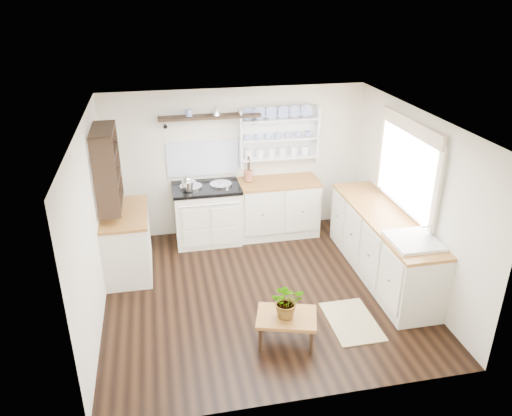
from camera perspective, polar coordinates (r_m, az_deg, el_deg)
The scene contains 19 objects.
floor at distance 6.65m, azimuth 0.62°, elevation -9.52°, with size 4.00×3.80×0.01m, color black.
wall_back at distance 7.81m, azimuth -2.27°, elevation 5.28°, with size 4.00×0.02×2.30m, color silver.
wall_right at distance 6.76m, azimuth 17.49°, elevation 0.94°, with size 0.02×3.80×2.30m, color silver.
wall_left at distance 6.03m, azimuth -18.27°, elevation -2.10°, with size 0.02×3.80×2.30m, color silver.
ceiling at distance 5.69m, azimuth 0.73°, elevation 10.03°, with size 4.00×3.80×0.01m, color white.
window at distance 6.71m, azimuth 16.96°, elevation 4.66°, with size 0.08×1.55×1.22m.
aga_cooker at distance 7.71m, azimuth -5.59°, elevation -0.61°, with size 1.02×0.71×0.94m.
back_cabinets at distance 7.91m, azimuth 2.46°, elevation 0.14°, with size 1.27×0.63×0.90m.
right_cabinets at distance 7.00m, azimuth 14.24°, elevation -4.10°, with size 0.62×2.43×0.90m.
belfast_sink at distance 6.26m, azimuth 17.40°, elevation -4.55°, with size 0.55×0.60×0.45m.
left_cabinets at distance 7.10m, azimuth -14.50°, elevation -3.68°, with size 0.62×1.13×0.90m.
plate_rack at distance 7.78m, azimuth 2.50°, elevation 8.33°, with size 1.20×0.22×0.90m.
high_shelf at distance 7.43m, azimuth -5.30°, elevation 10.28°, with size 1.50×0.29×0.16m.
left_shelving at distance 6.68m, azimuth -16.67°, elevation 4.49°, with size 0.28×0.80×1.05m, color black.
kettle at distance 7.36m, azimuth -7.84°, elevation 2.83°, with size 0.17×0.17×0.20m, color silver, non-canonical shape.
utensil_crock at distance 7.69m, azimuth -0.89°, elevation 3.72°, with size 0.14×0.14×0.16m, color #955136.
center_table at distance 5.67m, azimuth 3.51°, elevation -12.55°, with size 0.76×0.64×0.36m.
potted_plant at distance 5.52m, azimuth 3.57°, elevation -10.52°, with size 0.36×0.31×0.40m, color #3F7233.
floor_rug at distance 6.23m, azimuth 10.88°, elevation -12.60°, with size 0.55×0.85×0.02m, color #8E7F52.
Camera 1 is at (-1.17, -5.38, 3.73)m, focal length 35.00 mm.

